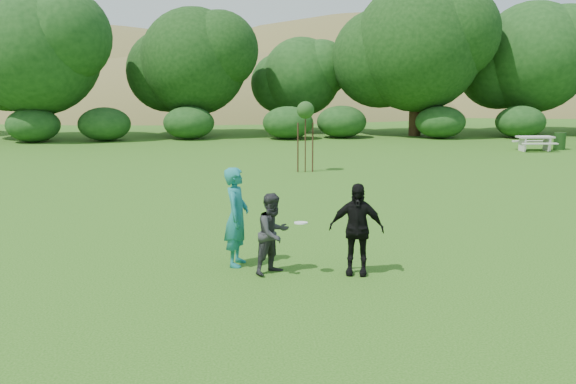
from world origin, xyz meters
The scene contains 10 objects.
ground centered at (0.00, 0.00, 0.00)m, with size 120.00×120.00×0.00m, color #19470C.
player_teal centered at (-1.24, 0.65, 1.03)m, with size 0.75×0.49×2.06m, color #1A7275.
player_grey centered at (-0.52, 0.03, 0.82)m, with size 0.79×0.62×1.64m, color #2A2B2D.
player_black centered at (1.12, -0.14, 0.92)m, with size 1.08×0.45×1.85m, color black.
trash_can_near centered at (15.53, 19.96, 0.45)m, with size 0.60×0.60×0.90m, color #1B3D16.
frisbee centered at (0.02, -0.15, 1.07)m, with size 0.27×0.27×0.04m.
sapling centered at (1.47, 13.27, 2.42)m, with size 0.70×0.70×2.85m.
picnic_table centered at (13.97, 19.48, 0.52)m, with size 1.80×1.48×0.76m.
hillside centered at (-0.56, 68.45, -11.97)m, with size 150.00×72.00×52.00m.
tree_row centered at (3.23, 28.68, 4.87)m, with size 53.92×10.38×9.62m.
Camera 1 is at (-1.15, -12.33, 3.96)m, focal length 40.00 mm.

